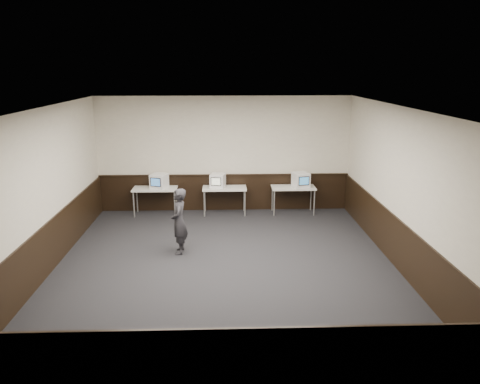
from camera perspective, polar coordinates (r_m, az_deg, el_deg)
name	(u,v)px	position (r m, az deg, el deg)	size (l,w,h in m)	color
floor	(225,267)	(9.66, -1.79, -9.09)	(8.00, 8.00, 0.00)	black
ceiling	(224,108)	(8.85, -1.96, 10.18)	(8.00, 8.00, 0.00)	white
back_wall	(224,154)	(13.03, -1.94, 4.62)	(7.00, 7.00, 0.00)	beige
front_wall	(226,282)	(5.36, -1.70, -10.87)	(7.00, 7.00, 0.00)	beige
left_wall	(43,193)	(9.77, -22.87, -0.07)	(8.00, 8.00, 0.00)	beige
right_wall	(402,189)	(9.78, 19.09, 0.30)	(8.00, 8.00, 0.00)	beige
wainscot_back	(225,193)	(13.26, -1.90, -0.08)	(6.98, 0.04, 1.00)	black
wainscot_front	(227,366)	(5.94, -1.61, -20.39)	(6.98, 0.04, 1.00)	black
wainscot_left	(50,246)	(10.08, -22.13, -6.12)	(0.04, 7.98, 1.00)	black
wainscot_right	(396,242)	(10.09, 18.46, -5.75)	(0.04, 7.98, 1.00)	black
wainscot_rail	(224,175)	(13.11, -1.92, 2.09)	(6.98, 0.06, 0.04)	black
desk_left	(155,191)	(12.98, -10.32, 0.17)	(1.20, 0.60, 0.75)	silver
desk_center	(224,190)	(12.84, -1.90, 0.25)	(1.20, 0.60, 0.75)	silver
desk_right	(293,189)	(12.98, 6.51, 0.33)	(1.20, 0.60, 0.75)	silver
emac_left	(159,181)	(12.87, -9.83, 1.31)	(0.52, 0.53, 0.40)	white
emac_center	(218,181)	(12.81, -2.73, 1.40)	(0.46, 0.47, 0.38)	white
emac_right	(301,180)	(12.91, 7.43, 1.47)	(0.50, 0.51, 0.41)	white
person	(179,221)	(10.19, -7.44, -3.56)	(0.53, 0.35, 1.45)	#232227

